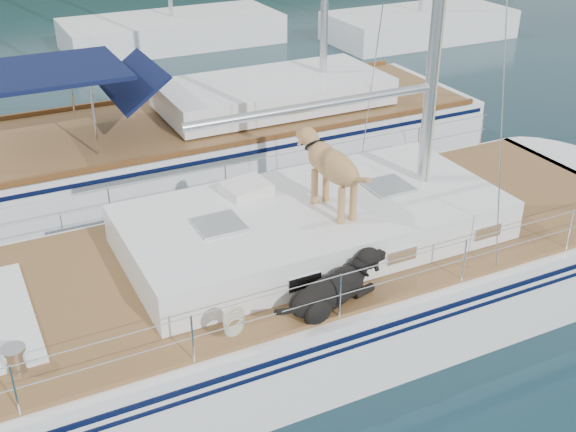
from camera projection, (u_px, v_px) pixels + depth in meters
ground at (263, 328)px, 10.35m from camera, size 120.00×120.00×0.00m
main_sailboat at (269, 286)px, 10.07m from camera, size 12.00×3.83×14.01m
neighbor_sailboat at (228, 136)px, 15.30m from camera, size 11.00×3.50×13.30m
bg_boat_center at (172, 31)px, 24.41m from camera, size 7.20×3.00×11.65m
bg_boat_east at (419, 25)px, 25.19m from camera, size 6.40×3.00×11.65m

